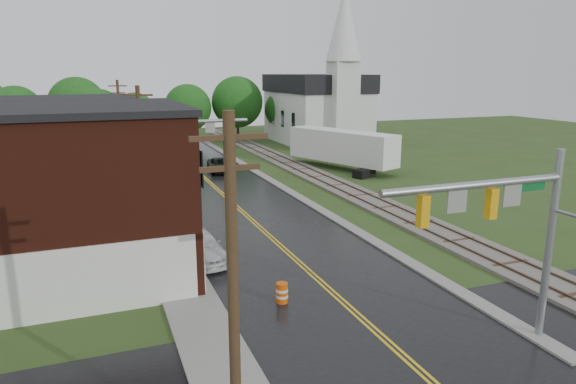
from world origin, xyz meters
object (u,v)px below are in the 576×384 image
utility_pole_a (233,290)px  tree_left_c (41,132)px  tree_left_e (98,121)px  traffic_signal_near (507,216)px  utility_pole_b (142,155)px  brick_building (32,196)px  pickup_white (199,246)px  traffic_signal_far (181,139)px  construction_barrel (282,293)px  church (320,101)px  utility_pole_c (120,123)px  suv_dark (221,165)px  semi_trailer (342,146)px

utility_pole_a → tree_left_c: size_ratio=1.18×
tree_left_e → traffic_signal_near: bearing=-74.3°
utility_pole_a → utility_pole_b: bearing=90.0°
traffic_signal_near → utility_pole_b: (-10.27, 20.00, -0.25)m
brick_building → pickup_white: bearing=-1.7°
traffic_signal_far → pickup_white: bearing=-96.2°
construction_barrel → utility_pole_b: bearing=107.4°
traffic_signal_near → utility_pole_a: (-10.27, -2.00, -0.25)m
pickup_white → utility_pole_a: bearing=-105.0°
utility_pole_a → tree_left_c: utility_pole_a is taller
tree_left_c → tree_left_e: (5.00, 6.00, 0.30)m
construction_barrel → tree_left_e: bearing=99.6°
church → traffic_signal_near: church is taller
utility_pole_c → suv_dark: bearing=-32.4°
suv_dark → traffic_signal_near: bearing=-82.2°
traffic_signal_near → utility_pole_c: (-10.27, 42.00, -0.25)m
church → semi_trailer: church is taller
brick_building → tree_left_e: 31.12m
church → utility_pole_c: 28.54m
utility_pole_c → church: bearing=20.0°
brick_building → tree_left_e: bearing=83.3°
utility_pole_a → construction_barrel: utility_pole_a is taller
church → tree_left_c: church is taller
utility_pole_c → semi_trailer: (21.00, -8.55, -2.38)m
suv_dark → semi_trailer: size_ratio=0.39×
church → construction_barrel: (-22.50, -45.50, -5.38)m
utility_pole_b → pickup_white: bearing=-74.5°
tree_left_c → suv_dark: tree_left_c is taller
traffic_signal_far → traffic_signal_near: bearing=-74.5°
utility_pole_a → tree_left_c: (-7.05, 39.90, -0.21)m
utility_pole_a → tree_left_e: size_ratio=1.10×
utility_pole_c → construction_barrel: size_ratio=9.85×
brick_building → utility_pole_c: (5.68, 29.00, 0.57)m
pickup_white → tree_left_e: bearing=90.1°
suv_dark → traffic_signal_far: bearing=-110.7°
utility_pole_b → pickup_white: size_ratio=1.77×
church → traffic_signal_far: bearing=-131.3°
utility_pole_b → traffic_signal_near: bearing=-62.8°
suv_dark → construction_barrel: size_ratio=5.37×
utility_pole_c → construction_barrel: bearing=-83.1°
church → tree_left_c: 36.59m
tree_left_e → church: bearing=15.2°
utility_pole_a → utility_pole_c: (0.00, 44.00, 0.00)m
brick_building → tree_left_c: size_ratio=1.87×
utility_pole_b → utility_pole_c: 22.00m
church → tree_left_c: bearing=-157.8°
construction_barrel → utility_pole_a: bearing=-117.6°
semi_trailer → traffic_signal_near: bearing=-107.8°
semi_trailer → traffic_signal_far: bearing=-154.4°
tree_left_c → tree_left_e: tree_left_e is taller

